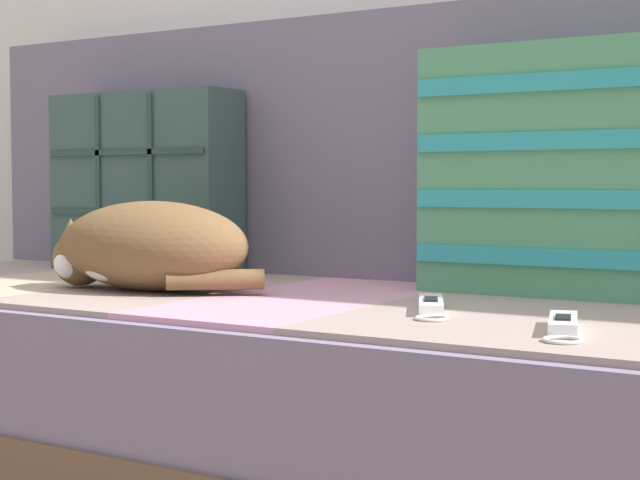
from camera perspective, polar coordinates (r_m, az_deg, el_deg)
name	(u,v)px	position (r m, az deg, el deg)	size (l,w,h in m)	color
couch	(253,394)	(1.83, -3.94, -8.92)	(1.90, 0.82, 0.38)	brown
sofa_backrest	(345,148)	(2.07, 1.44, 5.40)	(1.87, 0.14, 0.54)	slate
throw_pillow_quilted	(145,182)	(2.20, -10.16, 3.32)	(0.45, 0.14, 0.39)	#38514C
throw_pillow_striped	(544,170)	(1.74, 12.90, 3.96)	(0.42, 0.14, 0.43)	#4C9366
sleeping_cat	(145,248)	(1.79, -10.13, -0.45)	(0.43, 0.26, 0.16)	brown
game_remote_near	(563,325)	(1.32, 13.96, -4.83)	(0.09, 0.20, 0.02)	white
game_remote_far	(431,306)	(1.49, 6.47, -3.83)	(0.12, 0.20, 0.02)	white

